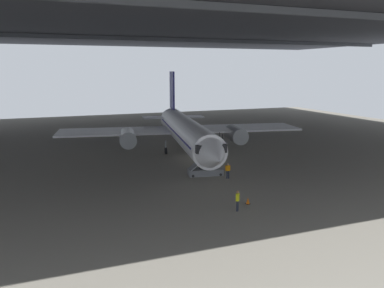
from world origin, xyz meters
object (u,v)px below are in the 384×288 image
at_px(airplane_main, 185,131).
at_px(crew_worker_near_nose, 238,199).
at_px(traffic_cone_orange, 248,201).
at_px(boarding_stairs, 206,169).
at_px(crew_worker_by_stairs, 228,170).

xyz_separation_m(airplane_main, crew_worker_near_nose, (-3.27, -20.77, -2.37)).
bearing_deg(traffic_cone_orange, crew_worker_near_nose, -144.46).
bearing_deg(traffic_cone_orange, boarding_stairs, 87.55).
xyz_separation_m(crew_worker_near_nose, traffic_cone_orange, (1.63, 1.16, -0.70)).
relative_size(boarding_stairs, crew_worker_by_stairs, 2.75).
xyz_separation_m(boarding_stairs, crew_worker_by_stairs, (1.56, -2.13, 0.22)).
bearing_deg(airplane_main, traffic_cone_orange, -94.79).
xyz_separation_m(airplane_main, boarding_stairs, (-1.21, -9.64, -2.64)).
relative_size(boarding_stairs, crew_worker_near_nose, 2.64).
bearing_deg(crew_worker_by_stairs, airplane_main, 91.69).
bearing_deg(traffic_cone_orange, airplane_main, 85.21).
height_order(crew_worker_near_nose, traffic_cone_orange, crew_worker_near_nose).
distance_m(crew_worker_near_nose, traffic_cone_orange, 2.12).
height_order(airplane_main, crew_worker_by_stairs, airplane_main).
distance_m(airplane_main, traffic_cone_orange, 19.92).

